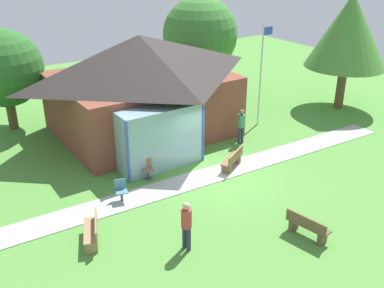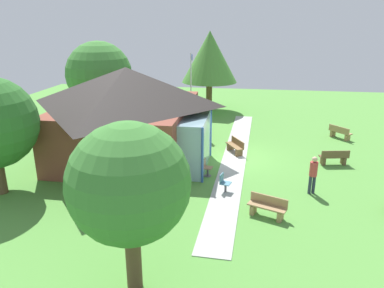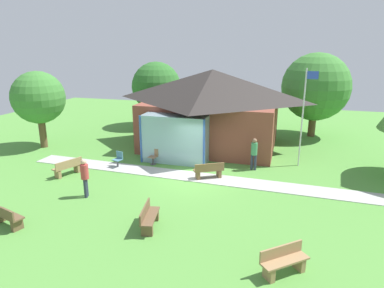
% 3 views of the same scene
% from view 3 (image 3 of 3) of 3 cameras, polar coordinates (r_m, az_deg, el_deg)
% --- Properties ---
extents(ground_plane, '(44.00, 44.00, 0.00)m').
position_cam_3_polar(ground_plane, '(17.28, 0.38, -5.66)').
color(ground_plane, '#54933D').
extents(pavilion, '(9.14, 8.42, 4.96)m').
position_cam_3_polar(pavilion, '(22.20, 3.17, 6.20)').
color(pavilion, brown).
rests_on(pavilion, ground_plane).
extents(footpath, '(18.69, 1.99, 0.03)m').
position_cam_3_polar(footpath, '(17.37, 0.47, -5.49)').
color(footpath, '#ADADA8').
rests_on(footpath, ground_plane).
extents(flagpole, '(0.64, 0.08, 5.30)m').
position_cam_3_polar(flagpole, '(19.17, 18.12, 4.87)').
color(flagpole, silver).
rests_on(flagpole, ground_plane).
extents(bench_front_left, '(1.56, 0.85, 0.84)m').
position_cam_3_polar(bench_front_left, '(14.48, -28.58, -10.57)').
color(bench_front_left, brown).
rests_on(bench_front_left, ground_plane).
extents(bench_rear_near_path, '(1.52, 1.12, 0.84)m').
position_cam_3_polar(bench_rear_near_path, '(17.07, 2.81, -4.53)').
color(bench_rear_near_path, brown).
rests_on(bench_rear_near_path, ground_plane).
extents(bench_front_right, '(1.42, 1.32, 0.84)m').
position_cam_3_polar(bench_front_right, '(10.81, 15.06, -18.39)').
color(bench_front_right, '#9E7A51').
rests_on(bench_front_right, ground_plane).
extents(bench_mid_left, '(0.97, 1.56, 0.84)m').
position_cam_3_polar(bench_mid_left, '(18.62, -20.02, -3.74)').
color(bench_mid_left, '#9E7A51').
rests_on(bench_mid_left, ground_plane).
extents(bench_front_center, '(0.71, 1.56, 0.84)m').
position_cam_3_polar(bench_front_center, '(12.80, -7.23, -12.08)').
color(bench_front_center, brown).
rests_on(bench_front_center, ground_plane).
extents(patio_chair_porch_left, '(0.51, 0.51, 0.86)m').
position_cam_3_polar(patio_chair_porch_left, '(19.22, -6.44, -2.16)').
color(patio_chair_porch_left, '#8C6B4C').
rests_on(patio_chair_porch_left, ground_plane).
extents(patio_chair_west, '(0.54, 0.54, 0.86)m').
position_cam_3_polar(patio_chair_west, '(19.07, -12.23, -2.59)').
color(patio_chair_west, teal).
rests_on(patio_chair_west, ground_plane).
extents(visitor_near_flagpole, '(0.34, 0.34, 1.74)m').
position_cam_3_polar(visitor_near_flagpole, '(18.33, 10.32, -1.25)').
color(visitor_near_flagpole, '#2D3347').
rests_on(visitor_near_flagpole, ground_plane).
extents(visitor_strolling_lawn, '(0.34, 0.34, 1.74)m').
position_cam_3_polar(visitor_strolling_lawn, '(15.56, -17.47, -4.96)').
color(visitor_strolling_lawn, '#2D3347').
rests_on(visitor_strolling_lawn, ground_plane).
extents(tree_behind_pavilion_right, '(4.76, 4.76, 5.97)m').
position_cam_3_polar(tree_behind_pavilion_right, '(25.95, 19.96, 8.93)').
color(tree_behind_pavilion_right, brown).
rests_on(tree_behind_pavilion_right, ground_plane).
extents(tree_behind_pavilion_left, '(3.92, 3.92, 5.19)m').
position_cam_3_polar(tree_behind_pavilion_left, '(27.81, -5.97, 9.47)').
color(tree_behind_pavilion_left, brown).
rests_on(tree_behind_pavilion_left, ground_plane).
extents(tree_west_hedge, '(3.29, 3.29, 4.90)m').
position_cam_3_polar(tree_west_hedge, '(23.77, -24.26, 7.04)').
color(tree_west_hedge, brown).
rests_on(tree_west_hedge, ground_plane).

